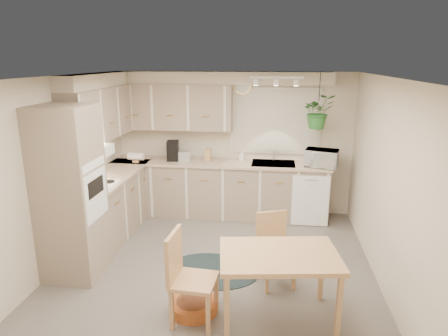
{
  "coord_description": "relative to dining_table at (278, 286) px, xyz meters",
  "views": [
    {
      "loc": [
        0.72,
        -4.58,
        2.6
      ],
      "look_at": [
        0.05,
        0.55,
        1.18
      ],
      "focal_mm": 32.0,
      "sensor_mm": 36.0,
      "label": 1
    }
  ],
  "objects": [
    {
      "name": "floor",
      "position": [
        -0.8,
        0.96,
        -0.37
      ],
      "size": [
        4.2,
        4.2,
        0.0
      ],
      "primitive_type": "plane",
      "color": "#615C55",
      "rests_on": "ground"
    },
    {
      "name": "ceiling",
      "position": [
        -0.8,
        0.96,
        2.03
      ],
      "size": [
        4.2,
        4.2,
        0.0
      ],
      "primitive_type": "plane",
      "color": "silver",
      "rests_on": "wall_back"
    },
    {
      "name": "wall_back",
      "position": [
        -0.8,
        3.06,
        0.83
      ],
      "size": [
        4.0,
        0.04,
        2.4
      ],
      "primitive_type": "cube",
      "color": "beige",
      "rests_on": "floor"
    },
    {
      "name": "wall_front",
      "position": [
        -0.8,
        -1.14,
        0.83
      ],
      "size": [
        4.0,
        0.04,
        2.4
      ],
      "primitive_type": "cube",
      "color": "beige",
      "rests_on": "floor"
    },
    {
      "name": "wall_left",
      "position": [
        -2.8,
        0.96,
        0.83
      ],
      "size": [
        0.04,
        4.2,
        2.4
      ],
      "primitive_type": "cube",
      "color": "beige",
      "rests_on": "floor"
    },
    {
      "name": "wall_right",
      "position": [
        1.2,
        0.96,
        0.83
      ],
      "size": [
        0.04,
        4.2,
        2.4
      ],
      "primitive_type": "cube",
      "color": "beige",
      "rests_on": "floor"
    },
    {
      "name": "base_cab_left",
      "position": [
        -2.5,
        1.83,
        0.08
      ],
      "size": [
        0.6,
        1.85,
        0.9
      ],
      "primitive_type": "cube",
      "color": "gray",
      "rests_on": "floor"
    },
    {
      "name": "base_cab_back",
      "position": [
        -1.0,
        2.76,
        0.08
      ],
      "size": [
        3.6,
        0.6,
        0.9
      ],
      "primitive_type": "cube",
      "color": "gray",
      "rests_on": "floor"
    },
    {
      "name": "counter_left",
      "position": [
        -2.49,
        1.83,
        0.55
      ],
      "size": [
        0.64,
        1.89,
        0.04
      ],
      "primitive_type": "cube",
      "color": "#C3A78E",
      "rests_on": "base_cab_left"
    },
    {
      "name": "counter_back",
      "position": [
        -1.0,
        2.75,
        0.55
      ],
      "size": [
        3.64,
        0.64,
        0.04
      ],
      "primitive_type": "cube",
      "color": "#C3A78E",
      "rests_on": "base_cab_back"
    },
    {
      "name": "oven_stack",
      "position": [
        -2.47,
        0.58,
        0.68
      ],
      "size": [
        0.65,
        0.65,
        2.1
      ],
      "primitive_type": "cube",
      "color": "gray",
      "rests_on": "floor"
    },
    {
      "name": "wall_oven_face",
      "position": [
        -2.15,
        0.58,
        0.68
      ],
      "size": [
        0.02,
        0.56,
        0.58
      ],
      "primitive_type": "cube",
      "color": "white",
      "rests_on": "oven_stack"
    },
    {
      "name": "upper_cab_left",
      "position": [
        -2.62,
        1.96,
        1.46
      ],
      "size": [
        0.35,
        2.0,
        0.75
      ],
      "primitive_type": "cube",
      "color": "gray",
      "rests_on": "wall_left"
    },
    {
      "name": "upper_cab_back",
      "position": [
        -1.8,
        2.88,
        1.46
      ],
      "size": [
        2.0,
        0.35,
        0.75
      ],
      "primitive_type": "cube",
      "color": "gray",
      "rests_on": "wall_back"
    },
    {
      "name": "soffit_left",
      "position": [
        -2.65,
        1.96,
        1.93
      ],
      "size": [
        0.3,
        2.0,
        0.2
      ],
      "primitive_type": "cube",
      "color": "beige",
      "rests_on": "wall_left"
    },
    {
      "name": "soffit_back",
      "position": [
        -1.0,
        2.91,
        1.93
      ],
      "size": [
        3.6,
        0.3,
        0.2
      ],
      "primitive_type": "cube",
      "color": "beige",
      "rests_on": "wall_back"
    },
    {
      "name": "cooktop",
      "position": [
        -2.48,
        1.26,
        0.58
      ],
      "size": [
        0.52,
        0.58,
        0.02
      ],
      "primitive_type": "cube",
      "color": "white",
      "rests_on": "counter_left"
    },
    {
      "name": "range_hood",
      "position": [
        -2.5,
        1.26,
        1.03
      ],
      "size": [
        0.4,
        0.6,
        0.14
      ],
      "primitive_type": "cube",
      "color": "white",
      "rests_on": "upper_cab_left"
    },
    {
      "name": "window_blinds",
      "position": [
        -0.1,
        3.03,
        1.23
      ],
      "size": [
        1.4,
        0.02,
        1.0
      ],
      "primitive_type": "cube",
      "color": "white",
      "rests_on": "wall_back"
    },
    {
      "name": "window_frame",
      "position": [
        -0.1,
        3.04,
        1.23
      ],
      "size": [
        1.5,
        0.02,
        1.1
      ],
      "primitive_type": "cube",
      "color": "beige",
      "rests_on": "wall_back"
    },
    {
      "name": "sink",
      "position": [
        -0.1,
        2.76,
        0.53
      ],
      "size": [
        0.7,
        0.48,
        0.1
      ],
      "primitive_type": "cube",
      "color": "#B5B8BD",
      "rests_on": "counter_back"
    },
    {
      "name": "dishwasher_front",
      "position": [
        0.5,
        2.45,
        0.06
      ],
      "size": [
        0.58,
        0.02,
        0.83
      ],
      "primitive_type": "cube",
      "color": "white",
      "rests_on": "base_cab_back"
    },
    {
      "name": "track_light_bar",
      "position": [
        -0.1,
        2.51,
        1.96
      ],
      "size": [
        0.8,
        0.04,
        0.04
      ],
      "primitive_type": "cube",
      "color": "white",
      "rests_on": "ceiling"
    },
    {
      "name": "wall_clock",
      "position": [
        -0.65,
        3.03,
        1.81
      ],
      "size": [
        0.3,
        0.03,
        0.3
      ],
      "primitive_type": "cylinder",
      "rotation": [
        1.57,
        0.0,
        0.0
      ],
      "color": "#E6C951",
      "rests_on": "wall_back"
    },
    {
      "name": "dining_table",
      "position": [
        0.0,
        0.0,
        0.0
      ],
      "size": [
        1.27,
        0.94,
        0.74
      ],
      "primitive_type": "cube",
      "rotation": [
        0.0,
        0.0,
        0.14
      ],
      "color": "tan",
      "rests_on": "floor"
    },
    {
      "name": "chair_left",
      "position": [
        -0.83,
        -0.15,
        0.11
      ],
      "size": [
        0.48,
        0.48,
        0.96
      ],
      "primitive_type": "cube",
      "rotation": [
        0.0,
        0.0,
        -1.64
      ],
      "color": "tan",
      "rests_on": "floor"
    },
    {
      "name": "chair_back",
      "position": [
        -0.02,
        0.65,
        0.06
      ],
      "size": [
        0.52,
        0.52,
        0.86
      ],
      "primitive_type": "cube",
      "rotation": [
        0.0,
        0.0,
        3.52
      ],
      "color": "tan",
      "rests_on": "floor"
    },
    {
      "name": "braided_rug",
      "position": [
        -0.82,
        0.85,
        -0.36
      ],
      "size": [
        1.29,
        1.02,
        0.01
      ],
      "primitive_type": "ellipsoid",
      "rotation": [
        0.0,
        0.0,
        -0.1
      ],
      "color": "black",
      "rests_on": "floor"
    },
    {
      "name": "pet_bed",
      "position": [
        -0.88,
        0.0,
        -0.31
      ],
      "size": [
        0.52,
        0.52,
        0.12
      ],
      "primitive_type": "cylinder",
      "rotation": [
        0.0,
        0.0,
        0.01
      ],
      "color": "#B66124",
      "rests_on": "floor"
    },
    {
      "name": "microwave",
      "position": [
        0.66,
        2.66,
        0.74
      ],
      "size": [
        0.56,
        0.39,
        0.34
      ],
      "primitive_type": "imported",
      "rotation": [
        0.0,
        0.0,
        -0.25
      ],
      "color": "white",
      "rests_on": "counter_back"
    },
    {
      "name": "soap_bottle",
      "position": [
        -0.64,
        2.91,
        0.61
      ],
      "size": [
        0.09,
        0.18,
        0.08
      ],
      "primitive_type": "imported",
      "rotation": [
        0.0,
        0.0,
        -0.02
      ],
      "color": "white",
      "rests_on": "counter_back"
    },
    {
      "name": "hanging_plant",
      "position": [
        0.56,
        2.66,
        1.39
      ],
      "size": [
        0.61,
        0.64,
        0.41
      ],
      "primitive_type": "imported",
      "rotation": [
        0.0,
        0.0,
        0.28
      ],
      "color": "#2A6B2B",
      "rests_on": "ceiling"
    },
    {
      "name": "coffee_maker",
      "position": [
        -1.79,
        2.76,
        0.74
      ],
      "size": [
        0.22,
        0.26,
        0.33
      ],
      "primitive_type": "cube",
      "rotation": [
        0.0,
        0.0,
        0.16
      ],
      "color": "black",
      "rests_on": "counter_back"
    },
    {
      "name": "toaster",
      "position": [
        -1.63,
        2.78,
        0.65
      ],
      "size": [
        0.28,
        0.2,
        0.15
      ],
      "primitive_type": "cube",
      "rotation": [
        0.0,
        0.0,
        0.22
      ],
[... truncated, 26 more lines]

